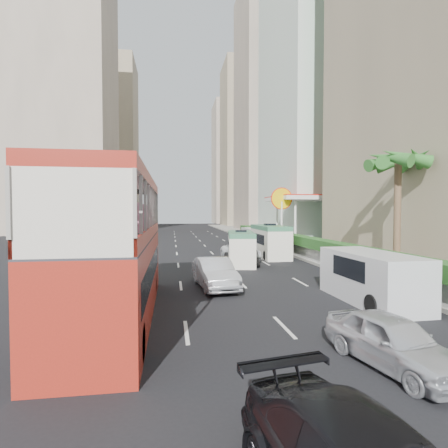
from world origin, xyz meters
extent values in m
plane|color=black|center=(0.00, 0.00, 0.00)|extent=(200.00, 200.00, 0.00)
cube|color=#AA2618|center=(-6.00, 0.00, 2.53)|extent=(2.50, 11.00, 5.06)
imported|color=silver|center=(-1.94, 4.22, 0.00)|extent=(2.04, 4.64, 1.48)
imported|color=silver|center=(1.28, -5.23, 0.00)|extent=(2.24, 4.03, 1.30)
imported|color=silver|center=(1.34, 13.97, 0.00)|extent=(2.84, 4.97, 1.31)
cube|color=silver|center=(0.92, 11.89, 1.17)|extent=(2.52, 5.49, 2.35)
cube|color=silver|center=(4.12, 15.46, 1.33)|extent=(2.07, 6.03, 2.66)
cube|color=silver|center=(4.22, 0.54, 1.05)|extent=(2.20, 5.28, 2.09)
cube|color=silver|center=(4.53, 22.04, 1.05)|extent=(2.14, 5.25, 2.09)
cube|color=#99968C|center=(9.00, 25.00, 0.09)|extent=(6.00, 120.00, 0.18)
cube|color=silver|center=(6.20, 14.00, 0.68)|extent=(0.30, 44.00, 1.00)
cube|color=#2D6626|center=(6.20, 14.00, 1.53)|extent=(1.10, 44.00, 0.70)
cylinder|color=brown|center=(7.80, 4.00, 3.38)|extent=(0.36, 0.36, 6.40)
cube|color=silver|center=(10.00, 23.00, 2.75)|extent=(6.50, 8.00, 5.50)
cube|color=white|center=(18.00, 34.00, 29.00)|extent=(16.00, 18.00, 58.00)
cube|color=#B5A38F|center=(18.00, 58.00, 25.00)|extent=(16.00, 16.00, 50.00)
cube|color=tan|center=(17.00, 82.00, 22.00)|extent=(14.00, 14.00, 44.00)
cube|color=#B5A38F|center=(17.00, 104.00, 20.00)|extent=(14.00, 14.00, 40.00)
cube|color=#B5A38F|center=(-24.00, 55.00, 26.00)|extent=(18.00, 18.00, 52.00)
cube|color=tan|center=(-22.00, 90.00, 23.00)|extent=(16.00, 16.00, 46.00)
camera|label=1|loc=(-4.04, -12.93, 3.80)|focal=28.00mm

